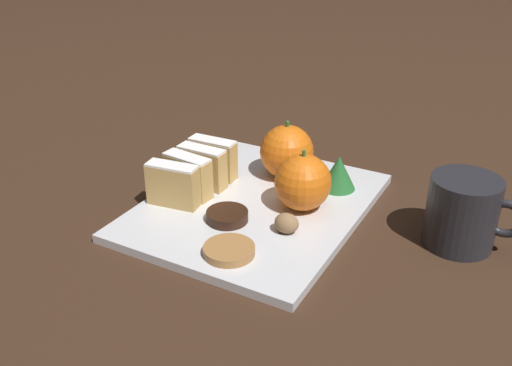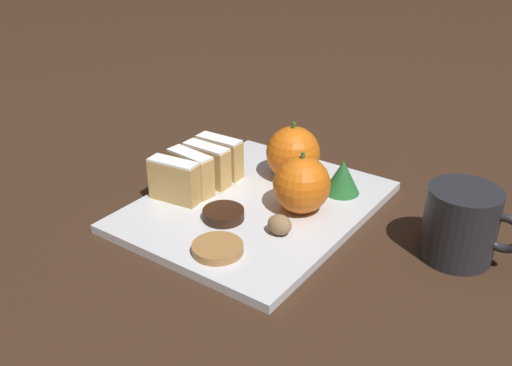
{
  "view_description": "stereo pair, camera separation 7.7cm",
  "coord_description": "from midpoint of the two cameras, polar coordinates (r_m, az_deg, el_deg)",
  "views": [
    {
      "loc": [
        0.33,
        -0.6,
        0.39
      ],
      "look_at": [
        0.0,
        0.0,
        0.04
      ],
      "focal_mm": 40.0,
      "sensor_mm": 36.0,
      "label": 1
    },
    {
      "loc": [
        0.4,
        -0.56,
        0.39
      ],
      "look_at": [
        0.0,
        0.0,
        0.04
      ],
      "focal_mm": 40.0,
      "sensor_mm": 36.0,
      "label": 2
    }
  ],
  "objects": [
    {
      "name": "coffee_mug",
      "position": [
        0.73,
        17.21,
        -2.91
      ],
      "size": [
        0.12,
        0.09,
        0.09
      ],
      "color": "#232328",
      "rests_on": "ground_plane"
    },
    {
      "name": "ground_plane",
      "position": [
        0.79,
        -2.79,
        -2.77
      ],
      "size": [
        6.0,
        6.0,
        0.0
      ],
      "primitive_type": "plane",
      "color": "#382316"
    },
    {
      "name": "evergreen_sprig",
      "position": [
        0.82,
        5.58,
        1.0
      ],
      "size": [
        0.05,
        0.05,
        0.05
      ],
      "color": "#23662D",
      "rests_on": "serving_platter"
    },
    {
      "name": "walnut",
      "position": [
        0.71,
        -0.02,
        -4.13
      ],
      "size": [
        0.03,
        0.03,
        0.03
      ],
      "color": "#8E6B47",
      "rests_on": "serving_platter"
    },
    {
      "name": "chocolate_cookie",
      "position": [
        0.74,
        -5.87,
        -3.38
      ],
      "size": [
        0.05,
        0.05,
        0.01
      ],
      "color": "black",
      "rests_on": "serving_platter"
    },
    {
      "name": "orange_near",
      "position": [
        0.84,
        0.67,
        3.05
      ],
      "size": [
        0.08,
        0.08,
        0.09
      ],
      "color": "orange",
      "rests_on": "serving_platter"
    },
    {
      "name": "gingerbread_cookie",
      "position": [
        0.68,
        -5.99,
        -6.81
      ],
      "size": [
        0.06,
        0.06,
        0.01
      ],
      "color": "#A3703D",
      "rests_on": "serving_platter"
    },
    {
      "name": "serving_platter",
      "position": [
        0.79,
        -2.8,
        -2.4
      ],
      "size": [
        0.28,
        0.35,
        0.01
      ],
      "color": "silver",
      "rests_on": "ground_plane"
    },
    {
      "name": "stollen_slice_second",
      "position": [
        0.8,
        -9.6,
        0.66
      ],
      "size": [
        0.07,
        0.03,
        0.06
      ],
      "color": "tan",
      "rests_on": "serving_platter"
    },
    {
      "name": "orange_far",
      "position": [
        0.76,
        1.8,
        0.0
      ],
      "size": [
        0.08,
        0.08,
        0.08
      ],
      "color": "orange",
      "rests_on": "serving_platter"
    },
    {
      "name": "stollen_slice_front",
      "position": [
        0.78,
        -11.14,
        -0.26
      ],
      "size": [
        0.07,
        0.03,
        0.06
      ],
      "color": "tan",
      "rests_on": "serving_platter"
    },
    {
      "name": "stollen_slice_fourth",
      "position": [
        0.85,
        -6.94,
        2.4
      ],
      "size": [
        0.07,
        0.03,
        0.06
      ],
      "color": "tan",
      "rests_on": "serving_platter"
    },
    {
      "name": "stollen_slice_third",
      "position": [
        0.83,
        -8.1,
        1.52
      ],
      "size": [
        0.07,
        0.02,
        0.06
      ],
      "color": "tan",
      "rests_on": "serving_platter"
    }
  ]
}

